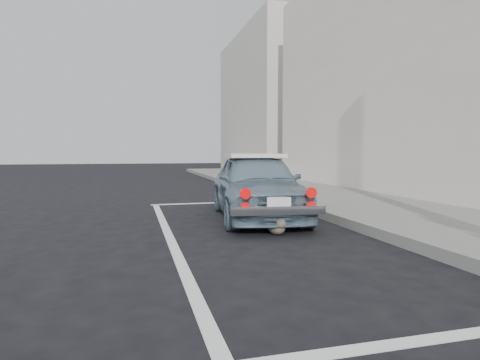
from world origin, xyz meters
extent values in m
plane|color=black|center=(0.00, 0.00, 0.00)|extent=(80.00, 80.00, 0.00)
cube|color=slate|center=(3.20, 2.00, 0.07)|extent=(2.80, 40.00, 0.15)
cube|color=black|center=(4.66, 4.00, 1.40)|extent=(0.10, 16.00, 2.40)
cube|color=red|center=(4.66, 7.60, 4.60)|extent=(0.10, 2.00, 1.60)
cube|color=blue|center=(4.66, 10.00, 4.60)|extent=(0.10, 2.00, 1.60)
cube|color=beige|center=(6.35, 20.00, 4.00)|extent=(3.50, 10.00, 8.00)
cube|color=silver|center=(0.50, -0.50, 0.00)|extent=(3.00, 0.12, 0.01)
cube|color=silver|center=(0.50, 6.50, 0.00)|extent=(3.00, 0.12, 0.01)
cube|color=silver|center=(-0.90, 3.00, 0.00)|extent=(0.12, 7.00, 0.01)
imported|color=gray|center=(0.75, 4.24, 0.59)|extent=(1.80, 3.60, 1.18)
cube|color=silver|center=(0.79, 4.59, 1.11)|extent=(1.13, 1.42, 0.07)
cube|color=silver|center=(0.54, 2.58, 0.38)|extent=(1.32, 0.28, 0.12)
cube|color=white|center=(0.54, 2.53, 0.48)|extent=(0.33, 0.06, 0.17)
cylinder|color=red|center=(0.08, 2.61, 0.62)|extent=(0.15, 0.06, 0.15)
cylinder|color=red|center=(0.99, 2.49, 0.62)|extent=(0.15, 0.06, 0.15)
cylinder|color=red|center=(0.08, 2.61, 0.44)|extent=(0.12, 0.05, 0.12)
cylinder|color=red|center=(0.99, 2.49, 0.44)|extent=(0.12, 0.05, 0.12)
ellipsoid|color=#706155|center=(0.59, 2.78, 0.12)|extent=(0.25, 0.37, 0.22)
sphere|color=#706155|center=(0.60, 2.62, 0.19)|extent=(0.14, 0.14, 0.14)
cone|color=#706155|center=(0.56, 2.62, 0.26)|extent=(0.05, 0.05, 0.05)
cone|color=#706155|center=(0.64, 2.62, 0.26)|extent=(0.05, 0.05, 0.05)
cylinder|color=#706155|center=(0.64, 2.97, 0.04)|extent=(0.13, 0.23, 0.03)
camera|label=1|loc=(-1.37, -2.54, 1.18)|focal=30.00mm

